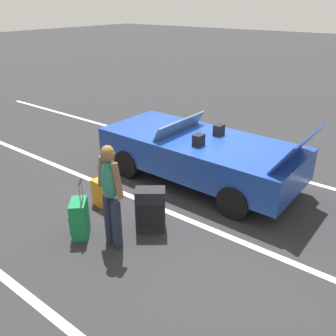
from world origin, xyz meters
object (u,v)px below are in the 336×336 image
suitcase_large_black (150,210)px  convertible_car (192,151)px  suitcase_medium_bright (79,218)px  traveler_person (111,192)px  suitcase_small_carryon (102,193)px

suitcase_large_black → convertible_car: bearing=157.3°
convertible_car → suitcase_medium_bright: bearing=86.0°
suitcase_large_black → traveler_person: 0.89m
convertible_car → suitcase_large_black: (-0.55, 2.00, -0.22)m
convertible_car → traveler_person: (-0.36, 2.65, 0.34)m
suitcase_small_carryon → traveler_person: (-1.01, 0.69, 0.68)m
convertible_car → suitcase_medium_bright: 2.83m
suitcase_medium_bright → traveler_person: 0.88m
suitcase_large_black → suitcase_medium_bright: (0.79, 0.81, -0.06)m
suitcase_large_black → traveler_person: traveler_person is taller
suitcase_medium_bright → suitcase_small_carryon: suitcase_medium_bright is taller
suitcase_medium_bright → suitcase_small_carryon: bearing=-105.7°
suitcase_large_black → traveler_person: bearing=-53.8°
suitcase_medium_bright → traveler_person: traveler_person is taller
convertible_car → traveler_person: 2.70m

